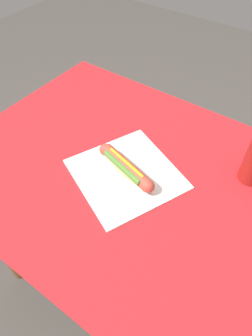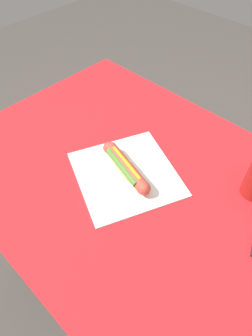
% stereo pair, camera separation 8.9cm
% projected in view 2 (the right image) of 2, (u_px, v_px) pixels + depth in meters
% --- Properties ---
extents(ground_plane, '(6.00, 6.00, 0.00)m').
position_uv_depth(ground_plane, '(134.00, 278.00, 1.48)').
color(ground_plane, '#47423D').
rests_on(ground_plane, ground).
extents(dining_table, '(1.17, 0.83, 0.77)m').
position_uv_depth(dining_table, '(137.00, 204.00, 1.01)').
color(dining_table, brown).
rests_on(dining_table, ground).
extents(paper_wrapper, '(0.38, 0.38, 0.01)m').
position_uv_depth(paper_wrapper, '(126.00, 174.00, 0.91)').
color(paper_wrapper, white).
rests_on(paper_wrapper, dining_table).
extents(hot_dog, '(0.22, 0.09, 0.05)m').
position_uv_depth(hot_dog, '(126.00, 167.00, 0.88)').
color(hot_dog, '#DBB26B').
rests_on(hot_dog, paper_wrapper).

